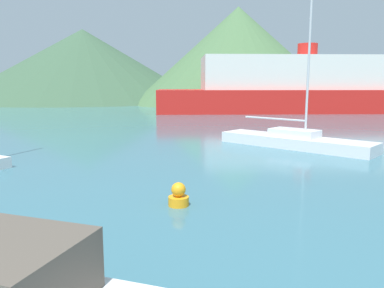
# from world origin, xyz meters

# --- Properties ---
(sailboat_inner) EXTENTS (8.19, 5.92, 10.42)m
(sailboat_inner) POSITION_xyz_m (3.73, 21.43, 0.42)
(sailboat_inner) COLOR silver
(sailboat_inner) RESTS_ON ground_plane
(ferry_distant) EXTENTS (38.48, 18.48, 8.41)m
(ferry_distant) POSITION_xyz_m (6.69, 50.41, 2.99)
(ferry_distant) COLOR red
(ferry_distant) RESTS_ON ground_plane
(buoy_marker) EXTENTS (0.58, 0.58, 0.67)m
(buoy_marker) POSITION_xyz_m (-0.01, 10.53, 0.27)
(buoy_marker) COLOR orange
(buoy_marker) RESTS_ON ground_plane
(hill_west) EXTENTS (51.69, 51.69, 14.98)m
(hill_west) POSITION_xyz_m (-37.02, 75.80, 7.49)
(hill_west) COLOR #38563D
(hill_west) RESTS_ON ground_plane
(hill_central) EXTENTS (38.24, 38.24, 17.06)m
(hill_central) POSITION_xyz_m (-3.70, 69.92, 8.53)
(hill_central) COLOR #476B42
(hill_central) RESTS_ON ground_plane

